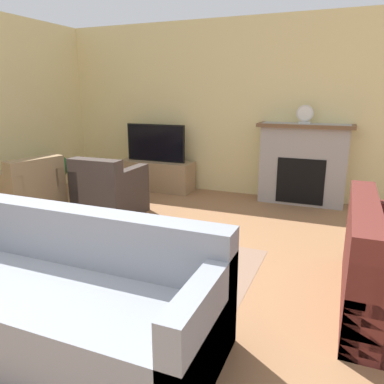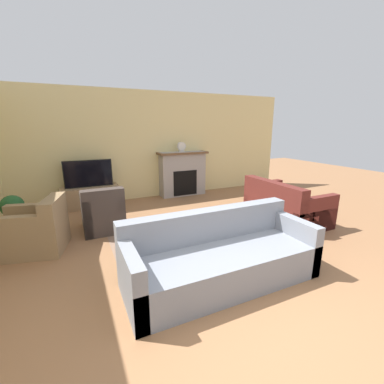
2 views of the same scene
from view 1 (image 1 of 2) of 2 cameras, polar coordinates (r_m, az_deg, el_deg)
name	(u,v)px [view 1 (image 1 of 2)]	position (r m, az deg, el deg)	size (l,w,h in m)	color
wall_back	(231,109)	(6.10, 5.90, 12.45)	(8.76, 0.06, 2.70)	beige
area_rug	(133,270)	(3.63, -8.98, -11.62)	(2.17, 1.81, 0.00)	#896B56
fireplace	(303,162)	(5.73, 16.55, 4.35)	(1.33, 0.44, 1.18)	#9E9993
tv_stand	(157,175)	(6.38, -5.42, 2.56)	(1.26, 0.44, 0.49)	#997A56
tv	(156,143)	(6.28, -5.56, 7.46)	(1.04, 0.06, 0.61)	black
couch_sectional	(54,296)	(2.77, -20.33, -14.61)	(2.33, 0.89, 0.82)	gray
armchair_by_window	(25,195)	(5.40, -24.10, -0.44)	(1.02, 0.91, 0.82)	#8C704C
armchair_accent	(110,195)	(5.06, -12.42, -0.39)	(0.70, 0.84, 0.82)	#3D332D
coffee_table	(139,229)	(3.58, -8.15, -5.68)	(0.97, 0.61, 0.40)	#333338
potted_plant	(57,169)	(6.43, -19.93, 3.35)	(0.39, 0.39, 0.65)	beige
mantel_clock	(305,114)	(5.66, 16.85, 11.32)	(0.23, 0.07, 0.26)	beige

